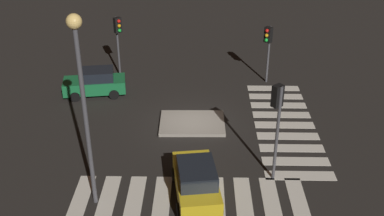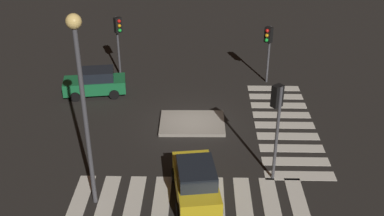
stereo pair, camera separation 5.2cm
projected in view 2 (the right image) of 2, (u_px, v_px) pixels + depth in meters
name	position (u px, v px, depth m)	size (l,w,h in m)	color
ground_plane	(192.00, 124.00, 25.56)	(80.00, 80.00, 0.00)	black
traffic_island	(192.00, 123.00, 25.49)	(3.52, 2.67, 0.18)	gray
car_green	(96.00, 82.00, 28.43)	(3.88, 2.19, 1.62)	#196B38
car_yellow	(196.00, 181.00, 19.68)	(2.25, 4.07, 1.70)	gold
traffic_light_north	(268.00, 41.00, 29.00)	(0.54, 0.53, 3.70)	#47474C
traffic_light_west	(118.00, 32.00, 29.72)	(0.54, 0.53, 4.01)	#47474C
traffic_light_east	(277.00, 110.00, 19.75)	(0.54, 0.53, 4.55)	#47474C
street_lamp	(81.00, 83.00, 17.24)	(0.56, 0.56, 8.10)	#47474C
crosswalk_near	(189.00, 200.00, 19.89)	(9.90, 3.20, 0.02)	silver
crosswalk_side	(285.00, 125.00, 25.46)	(3.20, 9.90, 0.02)	silver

